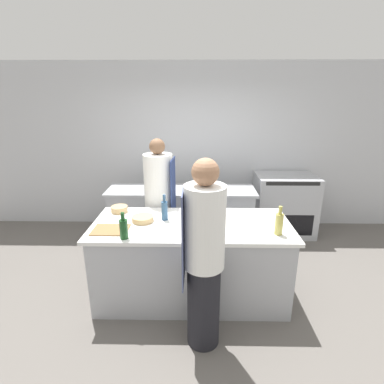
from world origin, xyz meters
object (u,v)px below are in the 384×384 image
Objects in this scene: chef_at_prep_near at (204,258)px; bottle_wine at (165,210)px; oven_range at (284,204)px; chef_at_stove at (159,204)px; bowl_prep_small at (206,230)px; bowl_ceramic_blue at (119,209)px; bottle_olive_oil at (279,223)px; bottle_vinegar at (124,228)px; bowl_mixing_large at (143,219)px.

chef_at_prep_near is 0.93m from bottle_wine.
oven_range is 0.58× the size of chef_at_stove.
bowl_prep_small is 1.06× the size of bowl_ceramic_blue.
oven_range is at bearing 41.57° from bottle_wine.
bowl_prep_small is at bearing -3.35° from chef_at_prep_near.
oven_range is 2.85m from chef_at_prep_near.
oven_range is 2.15m from bottle_olive_oil.
chef_at_stove is at bearing -152.72° from oven_range.
bottle_vinegar reaches higher than bowl_ceramic_blue.
chef_at_stove is at bearing 21.70° from chef_at_prep_near.
bottle_olive_oil reaches higher than bowl_mixing_large.
bowl_prep_small is (0.70, -0.28, 0.01)m from bowl_mixing_large.
bowl_ceramic_blue is (-0.22, 0.70, -0.07)m from bottle_vinegar.
bottle_wine is at bearing 143.62° from bowl_prep_small.
bowl_mixing_large is at bearing 41.48° from chef_at_prep_near.
bowl_mixing_large is 0.75m from bowl_prep_small.
bottle_vinegar is at bearing -175.57° from bottle_olive_oil.
bottle_olive_oil is (1.33, -0.97, 0.16)m from chef_at_stove.
oven_range is 2.25m from chef_at_stove.
bottle_olive_oil is at bearing -18.13° from bowl_ceramic_blue.
chef_at_stove is at bearing 78.75° from bottle_vinegar.
bowl_mixing_large is (-0.67, 0.76, 0.04)m from chef_at_prep_near.
chef_at_prep_near reaches higher than bowl_prep_small.
bottle_olive_oil reaches higher than bowl_ceramic_blue.
bowl_mixing_large is at bearing -40.09° from bowl_ceramic_blue.
chef_at_stove is 0.65m from bottle_wine.
chef_at_stove is at bearing 144.05° from bottle_olive_oil.
oven_range is at bearing 39.02° from bowl_mixing_large.
bowl_prep_small is (0.81, 0.14, -0.07)m from bottle_vinegar.
chef_at_prep_near is 7.49× the size of bowl_mixing_large.
bowl_prep_small is at bearing -21.99° from bowl_mixing_large.
bowl_mixing_large is (-2.08, -1.68, 0.44)m from oven_range.
chef_at_stove reaches higher than bottle_vinegar.
chef_at_stove is 6.45× the size of bottle_vinegar.
chef_at_stove is at bearing 41.42° from bowl_ceramic_blue.
chef_at_prep_near is 5.94× the size of bottle_olive_oil.
bottle_olive_oil is at bearing -11.76° from bowl_mixing_large.
bottle_wine is 0.62m from bowl_ceramic_blue.
bottle_olive_oil reaches higher than oven_range.
chef_at_stove reaches higher than bowl_mixing_large.
chef_at_prep_near is 6.62× the size of bottle_vinegar.
bottle_vinegar reaches higher than oven_range.
bottle_wine is (0.35, 0.47, 0.01)m from bottle_vinegar.
chef_at_prep_near reaches higher than bottle_olive_oil.
bowl_mixing_large is 1.15× the size of bowl_prep_small.
bottle_olive_oil is at bearing -16.49° from bottle_wine.
bowl_ceramic_blue is at bearing -149.79° from oven_range.
bottle_vinegar is at bearing -126.67° from bottle_wine.
bowl_mixing_large is 0.44m from bowl_ceramic_blue.
chef_at_stove is 8.42× the size of bowl_prep_small.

